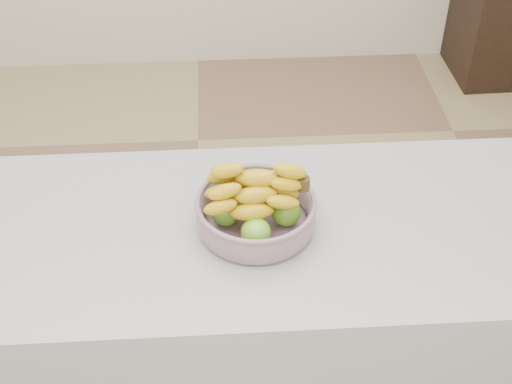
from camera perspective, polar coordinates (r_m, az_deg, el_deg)
ground at (r=2.51m, az=-4.67°, el=-12.44°), size 4.00×4.00×0.00m
counter at (r=1.93m, az=-5.38°, el=-12.89°), size 2.00×0.60×0.90m
fruit_bowl at (r=1.56m, az=-0.01°, el=-1.41°), size 0.27×0.27×0.16m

